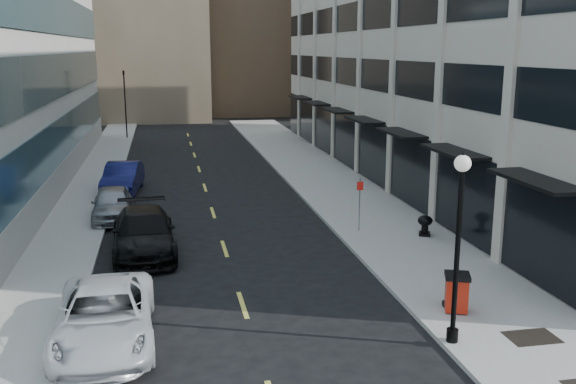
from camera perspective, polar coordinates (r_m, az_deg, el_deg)
name	(u,v)px	position (r m, az deg, el deg)	size (l,w,h in m)	color
sidewalk_right	(357,204)	(33.58, 6.17, -1.10)	(5.00, 80.00, 0.15)	#9C9A8E
sidewalk_left	(77,218)	(32.41, -18.23, -2.18)	(3.00, 80.00, 0.15)	#9C9A8E
building_right	(473,32)	(42.69, 16.12, 13.49)	(15.30, 46.50, 18.25)	#BFB2A2
skyline_tan_far	(66,24)	(89.95, -19.12, 13.89)	(12.00, 14.00, 22.00)	#8F775D
skyline_stone	(330,31)	(79.77, 3.78, 14.06)	(10.00, 14.00, 20.00)	#BFB2A2
grate_far	(532,337)	(19.55, 20.86, -11.96)	(1.40, 1.00, 0.01)	black
road_centerline	(218,229)	(29.34, -6.23, -3.27)	(0.15, 68.20, 0.01)	#D8CC4C
traffic_signal	(124,75)	(59.27, -14.40, 10.05)	(0.66, 0.66, 6.98)	black
car_white_van	(105,317)	(18.68, -15.99, -10.60)	(2.66, 5.76, 1.60)	silver
car_black_pickup	(144,233)	(26.15, -12.71, -3.55)	(2.41, 5.92, 1.72)	black
car_silver_sedan	(112,204)	(31.69, -15.35, -1.00)	(1.85, 4.60, 1.57)	gray
car_blue_sedan	(123,178)	(37.49, -14.49, 1.23)	(1.80, 5.15, 1.70)	#151850
trash_bin	(457,291)	(20.39, 14.76, -8.53)	(0.95, 0.95, 1.20)	#B31D0B
lamppost	(458,232)	(17.57, 14.92, -3.48)	(0.44, 0.44, 5.31)	black
sign_post	(360,197)	(28.13, 6.40, -0.45)	(0.28, 0.08, 2.37)	slate
urn_planter	(425,223)	(28.13, 12.08, -2.74)	(0.64, 0.64, 0.88)	black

